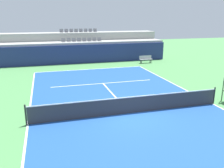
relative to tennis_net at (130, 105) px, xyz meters
name	(u,v)px	position (x,y,z in m)	size (l,w,h in m)	color
ground_plane	(130,113)	(0.00, 0.00, -0.51)	(80.00, 80.00, 0.00)	#4C8C4C
court_surface	(130,113)	(0.00, 0.00, -0.50)	(11.00, 24.00, 0.01)	#1E4C99
baseline_far	(90,69)	(0.00, 11.95, -0.50)	(11.00, 0.10, 0.00)	white
sideline_left	(28,125)	(-5.45, 0.00, -0.50)	(0.10, 24.00, 0.00)	white
sideline_right	(212,104)	(5.45, 0.00, -0.50)	(0.10, 24.00, 0.00)	white
service_line_far	(103,83)	(0.00, 6.40, -0.50)	(8.26, 0.10, 0.00)	white
centre_service_line	(114,96)	(0.00, 3.20, -0.50)	(0.10, 6.40, 0.00)	white
back_wall	(84,54)	(0.00, 15.49, 0.55)	(19.97, 0.30, 2.12)	navy
stands_tier_lower	(82,51)	(0.00, 16.84, 0.67)	(19.97, 2.40, 2.35)	#9E9E99
stands_tier_upper	(79,45)	(0.00, 19.24, 1.14)	(19.97, 2.40, 3.29)	#9E9E99
seating_row_lower	(82,40)	(0.00, 16.93, 1.97)	(4.75, 0.44, 0.44)	slate
seating_row_upper	(79,31)	(0.00, 19.33, 2.91)	(4.75, 0.44, 0.44)	slate
tennis_net	(130,105)	(0.00, 0.00, 0.00)	(11.08, 0.08, 1.07)	black
player_bench	(146,59)	(6.88, 13.63, 0.00)	(1.50, 0.40, 0.85)	#99999E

